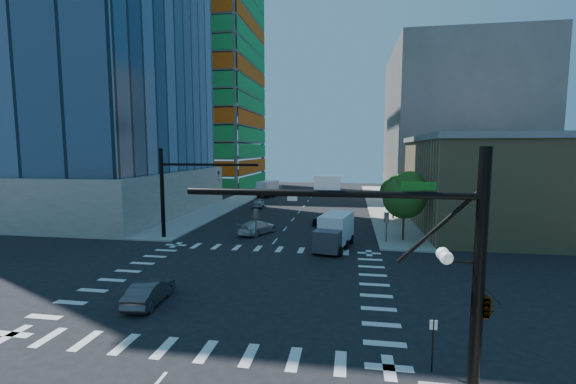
# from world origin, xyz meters

# --- Properties ---
(ground) EXTENTS (160.00, 160.00, 0.00)m
(ground) POSITION_xyz_m (0.00, 0.00, 0.00)
(ground) COLOR black
(ground) RESTS_ON ground
(road_markings) EXTENTS (20.00, 20.00, 0.01)m
(road_markings) POSITION_xyz_m (0.00, 0.00, 0.01)
(road_markings) COLOR silver
(road_markings) RESTS_ON ground
(sidewalk_ne) EXTENTS (5.00, 60.00, 0.15)m
(sidewalk_ne) POSITION_xyz_m (12.50, 40.00, 0.07)
(sidewalk_ne) COLOR #9C9A94
(sidewalk_ne) RESTS_ON ground
(sidewalk_nw) EXTENTS (5.00, 60.00, 0.15)m
(sidewalk_nw) POSITION_xyz_m (-12.50, 40.00, 0.07)
(sidewalk_nw) COLOR #9C9A94
(sidewalk_nw) RESTS_ON ground
(construction_building) EXTENTS (25.16, 34.50, 70.60)m
(construction_building) POSITION_xyz_m (-27.41, 61.93, 24.61)
(construction_building) COLOR slate
(construction_building) RESTS_ON ground
(commercial_building) EXTENTS (20.50, 22.50, 10.60)m
(commercial_building) POSITION_xyz_m (25.00, 22.00, 5.31)
(commercial_building) COLOR #9A8759
(commercial_building) RESTS_ON ground
(bg_building_ne) EXTENTS (24.00, 30.00, 28.00)m
(bg_building_ne) POSITION_xyz_m (27.00, 55.00, 14.00)
(bg_building_ne) COLOR #645E5A
(bg_building_ne) RESTS_ON ground
(signal_mast_se) EXTENTS (10.51, 2.48, 9.00)m
(signal_mast_se) POSITION_xyz_m (10.60, -11.50, 5.01)
(signal_mast_se) COLOR black
(signal_mast_se) RESTS_ON sidewalk_se
(signal_mast_nw) EXTENTS (10.20, 0.40, 9.00)m
(signal_mast_nw) POSITION_xyz_m (-10.00, 11.50, 5.49)
(signal_mast_nw) COLOR black
(signal_mast_nw) RESTS_ON sidewalk_nw
(tree_south) EXTENTS (4.16, 4.16, 6.82)m
(tree_south) POSITION_xyz_m (12.63, 13.90, 4.69)
(tree_south) COLOR #382316
(tree_south) RESTS_ON sidewalk_ne
(tree_north) EXTENTS (3.54, 3.52, 5.78)m
(tree_north) POSITION_xyz_m (12.93, 25.90, 3.99)
(tree_north) COLOR #382316
(tree_north) RESTS_ON sidewalk_ne
(no_parking_sign) EXTENTS (0.30, 0.06, 2.20)m
(no_parking_sign) POSITION_xyz_m (10.70, -9.00, 1.38)
(no_parking_sign) COLOR black
(no_parking_sign) RESTS_ON ground
(car_nb_far) EXTENTS (2.91, 4.95, 1.29)m
(car_nb_far) POSITION_xyz_m (4.24, 21.53, 0.65)
(car_nb_far) COLOR black
(car_nb_far) RESTS_ON ground
(car_sb_near) EXTENTS (3.94, 5.48, 1.47)m
(car_sb_near) POSITION_xyz_m (-2.50, 14.96, 0.74)
(car_sb_near) COLOR silver
(car_sb_near) RESTS_ON ground
(car_sb_mid) EXTENTS (2.23, 4.38, 1.43)m
(car_sb_mid) POSITION_xyz_m (-6.81, 33.10, 0.71)
(car_sb_mid) COLOR #9FA1A7
(car_sb_mid) RESTS_ON ground
(car_sb_cross) EXTENTS (1.75, 4.32, 1.39)m
(car_sb_cross) POSITION_xyz_m (-4.28, -4.34, 0.70)
(car_sb_cross) COLOR #434448
(car_sb_cross) RESTS_ON ground
(box_truck_near) EXTENTS (3.67, 6.29, 3.10)m
(box_truck_near) POSITION_xyz_m (5.87, 9.96, 1.37)
(box_truck_near) COLOR black
(box_truck_near) RESTS_ON ground
(box_truck_far) EXTENTS (4.13, 6.25, 3.03)m
(box_truck_far) POSITION_xyz_m (-7.94, 47.38, 1.34)
(box_truck_far) COLOR black
(box_truck_far) RESTS_ON ground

